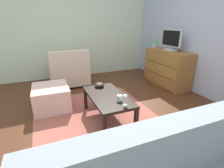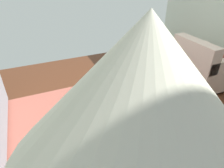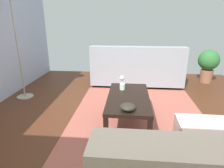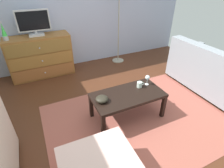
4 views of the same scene
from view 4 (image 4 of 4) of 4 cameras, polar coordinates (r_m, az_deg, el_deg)
ground_plane at (r=2.73m, az=2.58°, el=-10.73°), size 5.50×4.83×0.05m
wall_accent_rear at (r=4.08m, az=-12.51°, el=23.87°), size 5.50×0.12×2.59m
area_rug at (r=2.67m, az=8.51°, el=-11.56°), size 2.60×1.90×0.01m
dresser at (r=3.89m, az=-22.18°, el=8.36°), size 1.22×0.49×0.84m
tv at (r=3.72m, az=-24.21°, el=17.85°), size 0.59×0.18×0.47m
lava_lamp at (r=3.70m, az=-31.87°, el=14.19°), size 0.09×0.09×0.33m
coffee_table at (r=2.49m, az=5.16°, el=-4.22°), size 1.02×0.52×0.41m
wine_glass at (r=2.66m, az=11.54°, el=2.02°), size 0.07×0.07×0.16m
mug at (r=2.61m, az=9.02°, el=-0.16°), size 0.11×0.08×0.08m
bowl_decorative at (r=2.30m, az=-3.33°, el=-4.90°), size 0.17×0.17×0.08m
couch_large at (r=3.54m, az=31.94°, el=1.83°), size 0.85×1.87×0.84m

